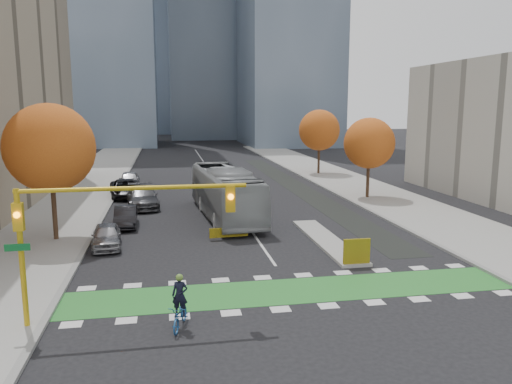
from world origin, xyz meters
name	(u,v)px	position (x,y,z in m)	size (l,w,h in m)	color
ground	(302,304)	(0.00, 0.00, 0.00)	(300.00, 300.00, 0.00)	black
sidewalk_west	(58,213)	(-13.50, 20.00, 0.07)	(7.00, 120.00, 0.15)	gray
sidewalk_east	(393,201)	(13.50, 20.00, 0.07)	(7.00, 120.00, 0.15)	gray
curb_west	(106,211)	(-10.00, 20.00, 0.07)	(0.30, 120.00, 0.16)	gray
curb_east	(354,203)	(10.00, 20.00, 0.07)	(0.30, 120.00, 0.16)	gray
bike_crossing	(293,291)	(0.00, 1.50, 0.01)	(20.00, 3.00, 0.01)	#287D2D
centre_line	(212,175)	(0.00, 40.00, 0.01)	(0.15, 70.00, 0.01)	silver
bike_lane_paint	(295,186)	(7.50, 30.00, 0.01)	(2.50, 50.00, 0.01)	black
median_island	(326,240)	(4.00, 9.00, 0.08)	(1.60, 10.00, 0.16)	gray
hazard_board	(357,251)	(4.00, 4.20, 0.80)	(1.40, 0.12, 1.30)	yellow
tree_west	(50,148)	(-12.00, 12.00, 5.62)	(5.20, 5.20, 8.22)	#332114
tree_east_near	(369,143)	(12.00, 22.00, 4.86)	(4.40, 4.40, 7.08)	#332114
tree_east_far	(319,130)	(12.50, 38.00, 5.24)	(4.80, 4.80, 7.65)	#332114
traffic_signal_west	(95,219)	(-7.93, -0.51, 4.03)	(8.53, 0.56, 5.20)	#BF9914
cyclist	(180,310)	(-4.99, -1.37, 0.69)	(1.08, 1.89, 2.06)	#1E4E89
bus	(225,193)	(-1.16, 16.80, 1.82)	(3.05, 13.04, 3.63)	#979B9E
parked_car_a	(106,236)	(-8.85, 10.09, 0.68)	(1.61, 3.99, 1.36)	gray
parked_car_b	(126,217)	(-8.16, 15.09, 0.68)	(1.43, 4.10, 1.35)	black
parked_car_c	(143,197)	(-7.30, 21.54, 0.83)	(2.32, 5.72, 1.66)	#46464A
parked_car_d	(126,188)	(-9.00, 26.54, 0.78)	(2.59, 5.61, 1.56)	black
parked_car_e	(129,180)	(-9.00, 31.54, 0.83)	(1.95, 4.85, 1.65)	#AAABB0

